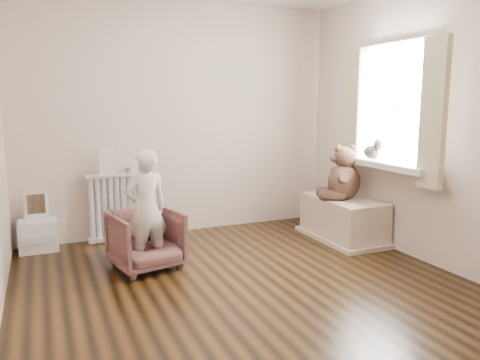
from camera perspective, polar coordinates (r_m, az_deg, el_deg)
name	(u,v)px	position (r m, az deg, el deg)	size (l,w,h in m)	color
floor	(245,285)	(3.94, 0.59, -12.71)	(3.60, 3.60, 0.01)	black
back_wall	(181,119)	(5.35, -7.26, 7.41)	(3.60, 0.02, 2.60)	beige
front_wall	(415,147)	(2.14, 20.54, 3.75)	(3.60, 0.02, 2.60)	beige
right_wall	(423,123)	(4.68, 21.37, 6.53)	(0.02, 3.60, 2.60)	beige
window	(397,106)	(4.87, 18.64, 8.55)	(0.03, 0.90, 1.10)	white
window_sill	(387,165)	(4.85, 17.48, 1.72)	(0.22, 1.10, 0.06)	silver
curtain_left	(433,114)	(4.38, 22.51, 7.48)	(0.06, 0.26, 1.30)	beige
curtain_right	(352,111)	(5.24, 13.52, 8.16)	(0.06, 0.26, 1.30)	beige
radiator	(121,205)	(5.19, -14.36, -3.02)	(0.70, 0.13, 0.74)	silver
paper_doll	(107,161)	(5.09, -15.90, 2.23)	(0.17, 0.01, 0.28)	beige
tin_a	(130,170)	(5.14, -13.26, 1.17)	(0.10, 0.10, 0.06)	#A59E8C
tin_b	(142,170)	(5.17, -11.86, 1.17)	(0.08, 0.08, 0.04)	#A59E8C
toy_vanity	(38,224)	(5.13, -23.45, -4.98)	(0.37, 0.26, 0.58)	silver
armchair	(146,240)	(4.32, -11.39, -7.17)	(0.57, 0.58, 0.53)	brown
child	(146,210)	(4.20, -11.38, -3.55)	(0.39, 0.26, 1.07)	white
toy_bench	(343,221)	(5.26, 12.44, -4.93)	(0.51, 0.97, 0.46)	beige
teddy_bear	(344,179)	(5.13, 12.59, 0.09)	(0.47, 0.36, 0.58)	#372018
plush_cat	(373,150)	(4.99, 15.91, 3.51)	(0.16, 0.27, 0.23)	slate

